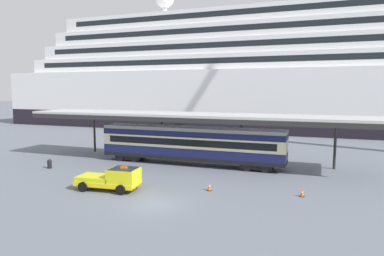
# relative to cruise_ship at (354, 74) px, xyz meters

# --- Properties ---
(ground_plane) EXTENTS (400.00, 400.00, 0.00)m
(ground_plane) POSITION_rel_cruise_ship_xyz_m (-16.79, -56.30, -11.17)
(ground_plane) COLOR slate
(cruise_ship) EXTENTS (149.21, 30.48, 34.20)m
(cruise_ship) POSITION_rel_cruise_ship_xyz_m (0.00, 0.00, 0.00)
(cruise_ship) COLOR black
(cruise_ship) RESTS_ON ground
(platform_canopy) EXTENTS (39.12, 5.85, 5.54)m
(platform_canopy) POSITION_rel_cruise_ship_xyz_m (-19.12, -42.44, -5.84)
(platform_canopy) COLOR #BBBBBB
(platform_canopy) RESTS_ON ground
(train_carriage) EXTENTS (20.36, 2.81, 4.11)m
(train_carriage) POSITION_rel_cruise_ship_xyz_m (-19.12, -42.84, -8.87)
(train_carriage) COLOR black
(train_carriage) RESTS_ON ground
(service_truck) EXTENTS (5.36, 2.61, 2.02)m
(service_truck) POSITION_rel_cruise_ship_xyz_m (-21.56, -54.28, -10.18)
(service_truck) COLOR yellow
(service_truck) RESTS_ON ground
(traffic_cone_near) EXTENTS (0.36, 0.36, 0.70)m
(traffic_cone_near) POSITION_rel_cruise_ship_xyz_m (-14.22, -51.65, -10.82)
(traffic_cone_near) COLOR black
(traffic_cone_near) RESTS_ON ground
(traffic_cone_mid) EXTENTS (0.36, 0.36, 0.60)m
(traffic_cone_mid) POSITION_rel_cruise_ship_xyz_m (-7.06, -50.70, -10.87)
(traffic_cone_mid) COLOR black
(traffic_cone_mid) RESTS_ON ground
(quay_bollard) EXTENTS (0.48, 0.48, 0.96)m
(quay_bollard) POSITION_rel_cruise_ship_xyz_m (-32.24, -49.75, -10.65)
(quay_bollard) COLOR black
(quay_bollard) RESTS_ON ground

